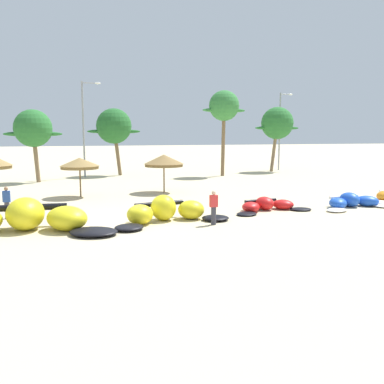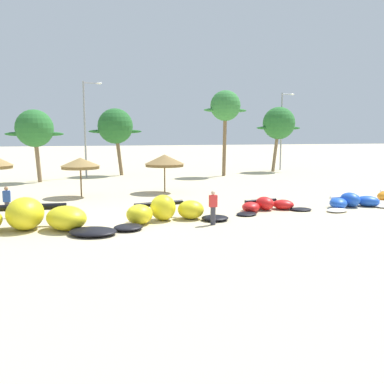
{
  "view_description": "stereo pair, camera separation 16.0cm",
  "coord_description": "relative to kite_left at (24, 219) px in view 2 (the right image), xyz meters",
  "views": [
    {
      "loc": [
        -2.43,
        -20.58,
        4.25
      ],
      "look_at": [
        4.24,
        2.0,
        1.0
      ],
      "focal_mm": 39.74,
      "sensor_mm": 36.0,
      "label": 1
    },
    {
      "loc": [
        -2.28,
        -20.63,
        4.25
      ],
      "look_at": [
        4.24,
        2.0,
        1.0
      ],
      "focal_mm": 39.74,
      "sensor_mm": 36.0,
      "label": 2
    }
  ],
  "objects": [
    {
      "name": "palm_center_right",
      "position": [
        24.57,
        23.89,
        4.79
      ],
      "size": [
        5.37,
        3.58,
        7.19
      ],
      "color": "#7F6647",
      "rests_on": "ground"
    },
    {
      "name": "palm_left_of_gap",
      "position": [
        6.59,
        24.4,
        4.39
      ],
      "size": [
        5.33,
        3.55,
        6.77
      ],
      "color": "brown",
      "rests_on": "ground"
    },
    {
      "name": "person_near_kites",
      "position": [
        8.38,
        -0.91,
        0.26
      ],
      "size": [
        0.36,
        0.24,
        1.62
      ],
      "color": "#383842",
      "rests_on": "ground"
    },
    {
      "name": "kite_center",
      "position": [
        12.48,
        1.75,
        -0.27
      ],
      "size": [
        4.89,
        2.54,
        0.74
      ],
      "color": "black",
      "rests_on": "ground"
    },
    {
      "name": "beach_umbrella_near_palms",
      "position": [
        2.7,
        10.0,
        1.71
      ],
      "size": [
        2.63,
        2.63,
        2.65
      ],
      "color": "brown",
      "rests_on": "ground"
    },
    {
      "name": "lamppost_west_center",
      "position": [
        3.68,
        23.01,
        4.57
      ],
      "size": [
        1.84,
        0.24,
        9.17
      ],
      "color": "gray",
      "rests_on": "ground"
    },
    {
      "name": "person_by_umbrellas",
      "position": [
        -1.09,
        3.39,
        0.26
      ],
      "size": [
        0.36,
        0.24,
        1.62
      ],
      "color": "#383842",
      "rests_on": "ground"
    },
    {
      "name": "kite_left",
      "position": [
        0.0,
        0.0,
        0.0
      ],
      "size": [
        8.36,
        4.11,
        1.45
      ],
      "color": "black",
      "rests_on": "ground"
    },
    {
      "name": "palm_center_left",
      "position": [
        17.07,
        20.83,
        6.31
      ],
      "size": [
        4.52,
        3.01,
        8.5
      ],
      "color": "brown",
      "rests_on": "ground"
    },
    {
      "name": "beach_umbrella_outermost",
      "position": [
        8.6,
        10.57,
        1.76
      ],
      "size": [
        2.89,
        2.89,
        2.75
      ],
      "color": "brown",
      "rests_on": "ground"
    },
    {
      "name": "kite_right_of_center",
      "position": [
        17.71,
        1.3,
        -0.24
      ],
      "size": [
        5.1,
        2.6,
        0.84
      ],
      "color": "white",
      "rests_on": "ground"
    },
    {
      "name": "kite_left_of_center",
      "position": [
        6.42,
        0.44,
        -0.07
      ],
      "size": [
        6.03,
        3.41,
        1.27
      ],
      "color": "black",
      "rests_on": "ground"
    },
    {
      "name": "ground_plane",
      "position": [
        4.3,
        1.21,
        -0.56
      ],
      "size": [
        260.0,
        260.0,
        0.0
      ],
      "primitive_type": "plane",
      "color": "beige"
    },
    {
      "name": "palm_left",
      "position": [
        -0.82,
        20.08,
        4.09
      ],
      "size": [
        4.88,
        3.25,
        6.33
      ],
      "color": "#7F6647",
      "rests_on": "ground"
    },
    {
      "name": "lamppost_east_center",
      "position": [
        25.97,
        25.68,
        4.42
      ],
      "size": [
        1.66,
        0.24,
        8.91
      ],
      "color": "gray",
      "rests_on": "ground"
    }
  ]
}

